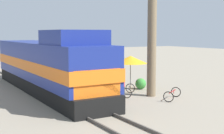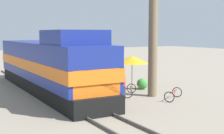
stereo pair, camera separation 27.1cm
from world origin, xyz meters
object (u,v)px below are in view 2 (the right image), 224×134
(utility_pole, at_px, (153,28))
(vendor_umbrella, at_px, (132,60))
(billboard_sign, at_px, (102,54))
(bicycle_spare, at_px, (173,94))
(locomotive, at_px, (49,66))
(person_bystander, at_px, (123,85))
(bicycle, at_px, (130,90))

(utility_pole, height_order, vendor_umbrella, utility_pole)
(billboard_sign, bearing_deg, bicycle_spare, -84.51)
(locomotive, bearing_deg, billboard_sign, 19.12)
(vendor_umbrella, height_order, billboard_sign, billboard_sign)
(billboard_sign, bearing_deg, locomotive, -160.88)
(locomotive, height_order, billboard_sign, locomotive)
(person_bystander, bearing_deg, billboard_sign, 73.47)
(utility_pole, distance_m, bicycle_spare, 4.37)
(vendor_umbrella, distance_m, bicycle, 3.30)
(utility_pole, xyz_separation_m, vendor_umbrella, (0.48, 3.14, -2.26))
(person_bystander, bearing_deg, utility_pole, -6.08)
(locomotive, relative_size, billboard_sign, 4.96)
(utility_pole, bearing_deg, billboard_sign, 92.54)
(billboard_sign, distance_m, bicycle_spare, 8.24)
(utility_pole, bearing_deg, bicycle, 141.78)
(billboard_sign, bearing_deg, person_bystander, -106.53)
(bicycle_spare, bearing_deg, locomotive, 10.45)
(bicycle_spare, bearing_deg, billboard_sign, -27.63)
(vendor_umbrella, relative_size, bicycle_spare, 1.35)
(vendor_umbrella, bearing_deg, locomotive, 165.57)
(billboard_sign, relative_size, person_bystander, 2.02)
(billboard_sign, height_order, person_bystander, billboard_sign)
(vendor_umbrella, relative_size, person_bystander, 1.53)
(utility_pole, relative_size, person_bystander, 5.40)
(bicycle, relative_size, bicycle_spare, 0.99)
(billboard_sign, height_order, bicycle_spare, billboard_sign)
(locomotive, xyz_separation_m, utility_pole, (5.39, -4.65, 2.55))
(utility_pole, distance_m, bicycle, 4.33)
(utility_pole, bearing_deg, person_bystander, 173.92)
(bicycle, bearing_deg, locomotive, -0.31)
(locomotive, distance_m, billboard_sign, 5.43)
(person_bystander, distance_m, bicycle, 1.30)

